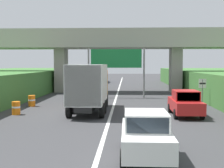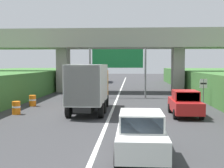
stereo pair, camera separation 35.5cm
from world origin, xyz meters
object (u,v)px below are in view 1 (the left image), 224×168
(speed_limit_sign, at_px, (202,88))
(truck_blue, at_px, (96,72))
(construction_barrel_3, at_px, (32,101))
(car_red, at_px, (185,103))
(car_white, at_px, (146,134))
(construction_barrel_2, at_px, (16,108))
(overhead_highway_sign, at_px, (116,61))
(truck_orange, at_px, (90,85))

(speed_limit_sign, relative_size, truck_blue, 0.31)
(truck_blue, bearing_deg, construction_barrel_3, -93.41)
(truck_blue, xyz_separation_m, car_red, (9.78, -36.00, -1.08))
(car_white, xyz_separation_m, construction_barrel_2, (-8.29, 8.83, -0.40))
(overhead_highway_sign, bearing_deg, car_red, -64.41)
(car_red, height_order, construction_barrel_3, car_red)
(construction_barrel_3, bearing_deg, truck_blue, 86.59)
(car_red, bearing_deg, truck_orange, 169.68)
(truck_orange, relative_size, car_white, 1.78)
(speed_limit_sign, bearing_deg, truck_blue, 111.48)
(truck_orange, bearing_deg, construction_barrel_2, -165.28)
(truck_orange, relative_size, car_red, 1.78)
(car_red, distance_m, car_white, 9.49)
(car_white, height_order, construction_barrel_2, car_white)
(overhead_highway_sign, xyz_separation_m, truck_blue, (-4.78, 25.56, -1.79))
(truck_orange, bearing_deg, truck_blue, 95.26)
(truck_orange, distance_m, car_red, 6.77)
(overhead_highway_sign, xyz_separation_m, construction_barrel_3, (-6.70, -6.59, -3.26))
(car_white, relative_size, construction_barrel_3, 4.56)
(overhead_highway_sign, height_order, construction_barrel_2, overhead_highway_sign)
(truck_orange, bearing_deg, overhead_highway_sign, 80.32)
(overhead_highway_sign, xyz_separation_m, truck_orange, (-1.58, -9.24, -1.79))
(overhead_highway_sign, distance_m, speed_limit_sign, 9.43)
(truck_orange, distance_m, car_white, 10.72)
(construction_barrel_2, bearing_deg, car_red, 0.48)
(car_white, bearing_deg, truck_blue, 98.32)
(overhead_highway_sign, height_order, speed_limit_sign, overhead_highway_sign)
(overhead_highway_sign, distance_m, truck_blue, 26.06)
(overhead_highway_sign, relative_size, construction_barrel_2, 6.53)
(car_white, bearing_deg, truck_orange, 108.39)
(car_red, xyz_separation_m, car_white, (-3.21, -8.93, 0.00))
(truck_blue, relative_size, construction_barrel_2, 8.11)
(truck_orange, relative_size, construction_barrel_3, 8.11)
(overhead_highway_sign, bearing_deg, construction_barrel_2, -121.69)
(car_white, bearing_deg, speed_limit_sign, 68.11)
(construction_barrel_2, xyz_separation_m, construction_barrel_3, (-0.19, 3.95, 0.00))
(overhead_highway_sign, distance_m, truck_orange, 9.55)
(overhead_highway_sign, height_order, truck_orange, overhead_highway_sign)
(construction_barrel_3, bearing_deg, car_white, -56.41)
(overhead_highway_sign, relative_size, truck_orange, 0.81)
(speed_limit_sign, bearing_deg, construction_barrel_2, -159.71)
(overhead_highway_sign, distance_m, car_red, 11.92)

